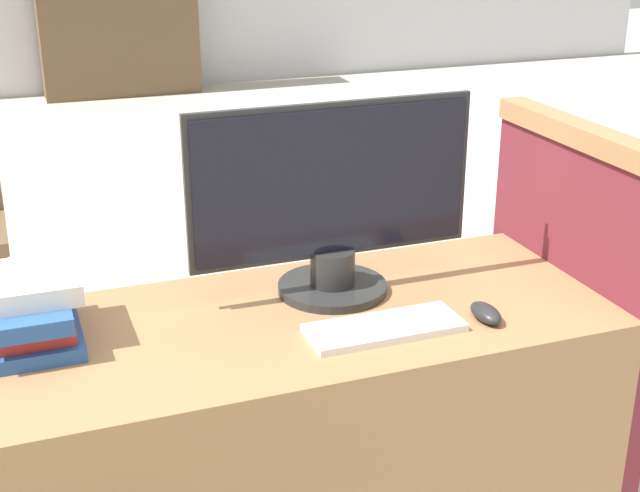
% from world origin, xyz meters
% --- Properties ---
extents(desk, '(1.46, 0.59, 0.78)m').
position_xyz_m(desk, '(0.00, 0.29, 0.39)').
color(desk, '#9E7047').
rests_on(desk, ground_plane).
extents(carrel_divider, '(0.07, 0.63, 1.14)m').
position_xyz_m(carrel_divider, '(0.75, 0.32, 0.58)').
color(carrel_divider, maroon).
rests_on(carrel_divider, ground_plane).
extents(monitor, '(0.66, 0.25, 0.44)m').
position_xyz_m(monitor, '(0.16, 0.39, 0.99)').
color(monitor, '#282828').
rests_on(monitor, desk).
extents(keyboard, '(0.33, 0.13, 0.02)m').
position_xyz_m(keyboard, '(0.19, 0.17, 0.78)').
color(keyboard, white).
rests_on(keyboard, desk).
extents(mouse, '(0.05, 0.10, 0.03)m').
position_xyz_m(mouse, '(0.41, 0.14, 0.79)').
color(mouse, '#262626').
rests_on(mouse, desk).
extents(book_stack, '(0.20, 0.28, 0.15)m').
position_xyz_m(book_stack, '(-0.51, 0.38, 0.85)').
color(book_stack, '#285199').
rests_on(book_stack, desk).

